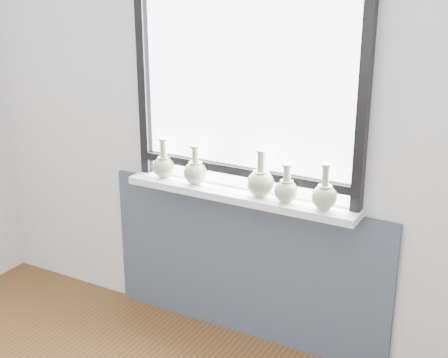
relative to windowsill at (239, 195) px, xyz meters
The scene contains 9 objects.
back_wall 0.43m from the windowsill, 90.00° to the left, with size 3.60×0.02×2.60m, color silver.
apron_panel 0.46m from the windowsill, 90.00° to the left, with size 1.70×0.03×0.86m, color #3E4756.
windowsill is the anchor object (origin of this frame).
window 0.56m from the windowsill, 90.00° to the left, with size 1.30×0.06×1.05m.
vase_a 0.49m from the windowsill, behind, with size 0.13×0.13×0.23m.
vase_b 0.28m from the windowsill, behind, with size 0.14×0.14×0.22m.
vase_c 0.16m from the windowsill, ahead, with size 0.15×0.15×0.25m.
vase_d 0.29m from the windowsill, ahead, with size 0.12×0.12×0.20m.
vase_e 0.49m from the windowsill, ahead, with size 0.13×0.13×0.23m.
Camera 1 is at (1.44, -1.04, 2.05)m, focal length 50.00 mm.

